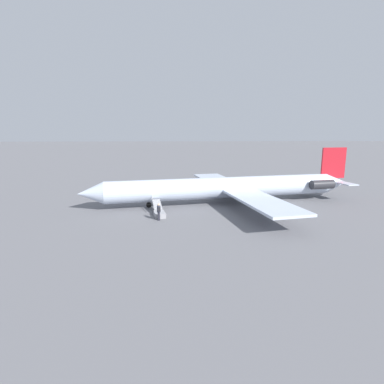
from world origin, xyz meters
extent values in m
plane|color=slate|center=(0.00, 0.00, 0.00)|extent=(600.00, 600.00, 0.00)
cylinder|color=silver|center=(0.00, 0.00, 2.00)|extent=(28.89, 7.54, 2.58)
cone|color=silver|center=(15.62, 2.75, 2.00)|extent=(3.23, 2.98, 2.53)
cone|color=silver|center=(-15.87, -2.79, 2.00)|extent=(3.74, 3.07, 2.53)
cube|color=red|center=(-15.21, -2.67, 4.71)|extent=(3.60, 0.83, 4.13)
cube|color=silver|center=(-15.57, -2.74, 2.26)|extent=(2.78, 7.39, 0.13)
cube|color=silver|center=(-2.70, 6.99, 1.81)|extent=(6.17, 12.66, 0.26)
cube|color=silver|center=(-0.15, -7.49, 1.81)|extent=(6.17, 12.66, 0.26)
cylinder|color=#2D2D33|center=(-12.70, -0.39, 2.19)|extent=(3.25, 1.68, 1.16)
cylinder|color=#2D2D33|center=(-12.07, -3.96, 2.19)|extent=(3.25, 1.68, 1.16)
cylinder|color=black|center=(9.24, 1.63, 0.32)|extent=(0.66, 0.27, 0.64)
cylinder|color=#2D2D33|center=(9.24, 1.63, 0.74)|extent=(0.12, 0.12, 0.20)
cylinder|color=black|center=(-3.05, 0.64, 0.32)|extent=(0.66, 0.27, 0.64)
cylinder|color=#2D2D33|center=(-3.05, 0.64, 0.74)|extent=(0.12, 0.12, 0.20)
cylinder|color=black|center=(-2.64, -1.64, 0.32)|extent=(0.66, 0.27, 0.64)
cylinder|color=#2D2D33|center=(-2.64, -1.64, 0.74)|extent=(0.12, 0.12, 0.20)
cube|color=#99999E|center=(7.80, 5.68, 0.25)|extent=(1.40, 1.96, 0.50)
cube|color=#99999E|center=(8.14, 3.71, 0.83)|extent=(1.27, 2.36, 0.78)
cube|color=#99999E|center=(8.59, 3.79, 1.33)|extent=(0.44, 2.19, 0.72)
cube|color=#23232D|center=(7.81, 7.01, 0.42)|extent=(0.25, 0.31, 0.85)
cylinder|color=#33384C|center=(7.81, 7.01, 1.18)|extent=(0.36, 0.36, 0.65)
sphere|color=beige|center=(7.81, 7.01, 1.62)|extent=(0.24, 0.24, 0.24)
cube|color=black|center=(7.76, 7.27, 1.21)|extent=(0.31, 0.23, 0.44)
camera|label=1|loc=(6.29, 36.23, 8.61)|focal=28.00mm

